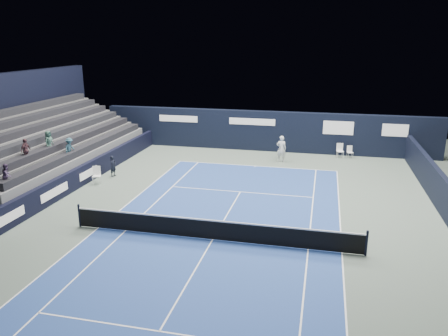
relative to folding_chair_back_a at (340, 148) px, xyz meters
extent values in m
plane|color=#4D5B53|center=(-5.71, -13.62, -0.71)|extent=(48.00, 48.00, 0.00)
cube|color=navy|center=(-5.71, -15.62, -0.70)|extent=(10.97, 23.77, 0.01)
cube|color=black|center=(4.79, -9.62, 0.19)|extent=(0.30, 22.00, 1.80)
cube|color=white|center=(0.03, -0.15, -0.21)|extent=(0.55, 0.53, 0.04)
cube|color=white|center=(-0.01, 0.06, 0.08)|extent=(0.47, 0.12, 0.56)
cylinder|color=white|center=(0.19, 0.08, -0.46)|extent=(0.03, 0.03, 0.49)
cylinder|color=white|center=(-0.21, 0.00, -0.46)|extent=(0.03, 0.03, 0.49)
cylinder|color=white|center=(0.26, -0.29, -0.46)|extent=(0.03, 0.03, 0.49)
cylinder|color=white|center=(-0.13, -0.37, -0.46)|extent=(0.03, 0.03, 0.49)
cube|color=white|center=(-0.02, 0.08, 0.16)|extent=(0.39, 0.16, 0.36)
cube|color=silver|center=(0.75, -0.02, -0.29)|extent=(0.49, 0.47, 0.04)
cube|color=silver|center=(0.70, 0.15, -0.04)|extent=(0.39, 0.14, 0.47)
cylinder|color=silver|center=(0.87, 0.18, -0.50)|extent=(0.02, 0.02, 0.42)
cylinder|color=silver|center=(0.54, 0.09, -0.50)|extent=(0.02, 0.02, 0.42)
cylinder|color=silver|center=(0.96, -0.13, -0.50)|extent=(0.02, 0.02, 0.42)
cylinder|color=silver|center=(0.63, -0.22, -0.50)|extent=(0.02, 0.02, 0.42)
cube|color=white|center=(-14.46, -9.73, -0.21)|extent=(0.60, 0.59, 0.05)
cube|color=white|center=(-14.53, -9.53, 0.08)|extent=(0.46, 0.20, 0.56)
cylinder|color=white|center=(-14.33, -9.48, -0.46)|extent=(0.03, 0.03, 0.50)
cylinder|color=white|center=(-14.71, -9.62, -0.46)|extent=(0.03, 0.03, 0.50)
cylinder|color=white|center=(-14.20, -9.84, -0.46)|extent=(0.03, 0.03, 0.50)
cylinder|color=white|center=(-14.58, -9.98, -0.46)|extent=(0.03, 0.03, 0.50)
imported|color=black|center=(-14.19, -8.08, -0.03)|extent=(0.44, 0.56, 1.35)
cube|color=white|center=(-5.71, -3.74, -0.70)|extent=(10.97, 0.06, 0.00)
cube|color=white|center=(-0.22, -15.62, -0.70)|extent=(0.06, 23.77, 0.00)
cube|color=white|center=(-11.19, -15.62, -0.70)|extent=(0.06, 23.77, 0.00)
cube|color=white|center=(-1.59, -15.62, -0.70)|extent=(0.06, 23.77, 0.00)
cube|color=white|center=(-9.82, -15.62, -0.70)|extent=(0.06, 23.77, 0.00)
cube|color=white|center=(-5.71, -9.22, -0.70)|extent=(8.23, 0.06, 0.00)
cube|color=white|center=(-5.71, -22.02, -0.70)|extent=(8.23, 0.06, 0.00)
cube|color=white|center=(-5.71, -15.62, -0.70)|extent=(0.06, 12.80, 0.00)
cube|color=white|center=(-5.71, -3.89, -0.70)|extent=(0.06, 0.30, 0.00)
cylinder|color=black|center=(0.69, -15.62, -0.16)|extent=(0.10, 0.10, 1.10)
cylinder|color=black|center=(-12.11, -15.62, -0.16)|extent=(0.10, 0.10, 1.10)
cube|color=black|center=(-5.71, -15.62, -0.25)|extent=(12.80, 0.03, 0.86)
cube|color=white|center=(-5.71, -15.62, 0.20)|extent=(12.80, 0.05, 0.06)
cube|color=black|center=(-5.71, 0.88, 0.84)|extent=(26.00, 0.60, 3.10)
cube|color=silver|center=(-12.71, 0.56, 1.59)|extent=(3.20, 0.02, 0.50)
cube|color=silver|center=(-6.71, 0.56, 1.59)|extent=(3.60, 0.02, 0.50)
cube|color=silver|center=(-0.21, 0.56, 1.39)|extent=(2.20, 0.02, 1.00)
cube|color=silver|center=(3.79, 0.56, 1.39)|extent=(1.80, 0.02, 0.90)
cube|color=black|center=(-15.21, -9.62, -0.11)|extent=(0.30, 22.00, 1.20)
cube|color=silver|center=(-15.04, -16.62, -0.11)|extent=(0.02, 2.00, 0.45)
cube|color=silver|center=(-15.04, -13.12, -0.11)|extent=(0.02, 2.40, 0.45)
cube|color=silver|center=(-15.04, -9.62, -0.11)|extent=(0.02, 2.00, 0.45)
cube|color=#545457|center=(-15.81, -8.62, 0.12)|extent=(0.90, 16.00, 1.65)
cube|color=#454548|center=(-16.71, -8.62, 0.34)|extent=(0.90, 16.00, 2.10)
cube|color=#4C4C4E|center=(-17.61, -8.62, 0.57)|extent=(0.90, 16.00, 2.55)
cube|color=#535456|center=(-18.51, -8.62, 0.79)|extent=(0.90, 16.00, 3.00)
cube|color=#434345|center=(-19.41, -8.62, 1.02)|extent=(0.90, 16.00, 3.45)
cube|color=#474749|center=(-20.31, -8.62, 1.24)|extent=(0.90, 16.00, 3.90)
cube|color=black|center=(-15.81, -8.62, 1.14)|extent=(0.63, 15.20, 0.40)
cube|color=black|center=(-16.71, -8.62, 1.59)|extent=(0.63, 15.20, 0.40)
cube|color=black|center=(-17.61, -8.62, 2.04)|extent=(0.63, 15.20, 0.40)
cube|color=black|center=(-18.51, -8.62, 2.49)|extent=(0.63, 15.20, 0.40)
cube|color=black|center=(-19.41, -8.62, 2.94)|extent=(0.63, 15.20, 0.40)
cube|color=black|center=(-20.31, -8.62, 3.39)|extent=(0.63, 15.20, 0.40)
cube|color=black|center=(-21.06, -8.62, 2.49)|extent=(0.60, 18.00, 6.40)
imported|color=#3D2E4C|center=(-15.81, -15.51, 1.51)|extent=(0.58, 0.66, 1.13)
imported|color=#234252|center=(-15.81, -10.15, 1.56)|extent=(0.47, 0.80, 1.23)
imported|color=#4E2E36|center=(-16.71, -12.83, 2.02)|extent=(0.32, 0.75, 1.26)
imported|color=#2D4C42|center=(-16.71, -10.79, 2.03)|extent=(0.42, 0.64, 1.28)
imported|color=silver|center=(-4.12, -2.14, 0.23)|extent=(0.71, 0.49, 1.88)
cylinder|color=black|center=(-4.27, -2.44, 0.34)|extent=(0.03, 0.29, 0.13)
torus|color=black|center=(-4.27, -2.69, 0.44)|extent=(0.30, 0.13, 0.29)
camera|label=1|loc=(-1.31, -32.46, 7.71)|focal=35.00mm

